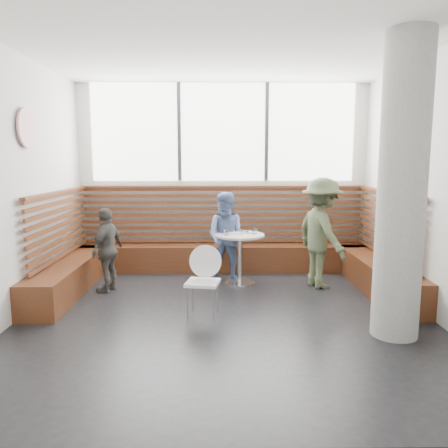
{
  "coord_description": "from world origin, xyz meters",
  "views": [
    {
      "loc": [
        -0.07,
        -5.16,
        1.91
      ],
      "look_at": [
        0.0,
        1.0,
        1.0
      ],
      "focal_mm": 35.0,
      "sensor_mm": 36.0,
      "label": 1
    }
  ],
  "objects_px": {
    "concrete_column": "(402,189)",
    "child_left": "(107,250)",
    "cafe_chair": "(203,275)",
    "adult_man": "(321,233)",
    "cafe_table": "(240,248)",
    "child_back": "(228,237)"
  },
  "relations": [
    {
      "from": "concrete_column",
      "to": "child_left",
      "type": "xyz_separation_m",
      "value": [
        -3.55,
        1.68,
        -0.99
      ]
    },
    {
      "from": "cafe_chair",
      "to": "child_left",
      "type": "relative_size",
      "value": 0.7
    },
    {
      "from": "concrete_column",
      "to": "adult_man",
      "type": "relative_size",
      "value": 1.94
    },
    {
      "from": "adult_man",
      "to": "child_left",
      "type": "relative_size",
      "value": 1.34
    },
    {
      "from": "cafe_table",
      "to": "cafe_chair",
      "type": "height_order",
      "value": "cafe_chair"
    },
    {
      "from": "concrete_column",
      "to": "cafe_table",
      "type": "xyz_separation_m",
      "value": [
        -1.6,
        2.03,
        -1.04
      ]
    },
    {
      "from": "cafe_chair",
      "to": "child_back",
      "type": "distance_m",
      "value": 1.54
    },
    {
      "from": "cafe_chair",
      "to": "adult_man",
      "type": "relative_size",
      "value": 0.52
    },
    {
      "from": "child_back",
      "to": "cafe_table",
      "type": "bearing_deg",
      "value": -25.25
    },
    {
      "from": "adult_man",
      "to": "child_left",
      "type": "height_order",
      "value": "adult_man"
    },
    {
      "from": "concrete_column",
      "to": "child_back",
      "type": "relative_size",
      "value": 2.26
    },
    {
      "from": "adult_man",
      "to": "cafe_table",
      "type": "bearing_deg",
      "value": 62.53
    },
    {
      "from": "concrete_column",
      "to": "adult_man",
      "type": "bearing_deg",
      "value": 101.94
    },
    {
      "from": "child_left",
      "to": "cafe_chair",
      "type": "bearing_deg",
      "value": 72.77
    },
    {
      "from": "cafe_table",
      "to": "child_back",
      "type": "xyz_separation_m",
      "value": [
        -0.18,
        0.14,
        0.15
      ]
    },
    {
      "from": "concrete_column",
      "to": "cafe_table",
      "type": "height_order",
      "value": "concrete_column"
    },
    {
      "from": "adult_man",
      "to": "child_left",
      "type": "bearing_deg",
      "value": 74.05
    },
    {
      "from": "cafe_chair",
      "to": "child_back",
      "type": "relative_size",
      "value": 0.6
    },
    {
      "from": "concrete_column",
      "to": "child_left",
      "type": "bearing_deg",
      "value": 154.62
    },
    {
      "from": "cafe_table",
      "to": "child_left",
      "type": "distance_m",
      "value": 1.98
    },
    {
      "from": "cafe_chair",
      "to": "child_back",
      "type": "bearing_deg",
      "value": 87.12
    },
    {
      "from": "cafe_chair",
      "to": "child_left",
      "type": "height_order",
      "value": "child_left"
    }
  ]
}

